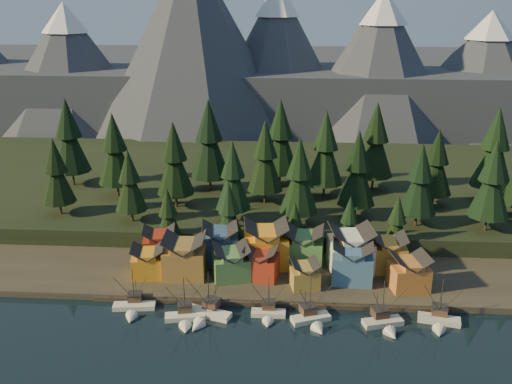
# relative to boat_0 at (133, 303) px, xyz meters

# --- Properties ---
(ground) EXTENTS (500.00, 500.00, 0.00)m
(ground) POSITION_rel_boat_0_xyz_m (30.07, -11.16, -1.93)
(ground) COLOR black
(ground) RESTS_ON ground
(shore_strip) EXTENTS (400.00, 50.00, 1.50)m
(shore_strip) POSITION_rel_boat_0_xyz_m (30.07, 28.84, -1.18)
(shore_strip) COLOR #312B24
(shore_strip) RESTS_ON ground
(hillside) EXTENTS (420.00, 100.00, 6.00)m
(hillside) POSITION_rel_boat_0_xyz_m (30.07, 78.84, 1.07)
(hillside) COLOR black
(hillside) RESTS_ON ground
(dock) EXTENTS (80.00, 4.00, 1.00)m
(dock) POSITION_rel_boat_0_xyz_m (30.07, 5.34, -1.43)
(dock) COLOR #3E342C
(dock) RESTS_ON ground
(mountain_ridge) EXTENTS (560.00, 190.00, 90.00)m
(mountain_ridge) POSITION_rel_boat_0_xyz_m (25.87, 202.43, 24.12)
(mountain_ridge) COLOR #444958
(mountain_ridge) RESTS_ON ground
(boat_0) EXTENTS (9.70, 10.39, 10.45)m
(boat_0) POSITION_rel_boat_0_xyz_m (0.00, 0.00, 0.00)
(boat_0) COLOR silver
(boat_0) RESTS_ON ground
(boat_1) EXTENTS (9.14, 9.65, 10.67)m
(boat_1) POSITION_rel_boat_0_xyz_m (12.11, -3.40, 0.14)
(boat_1) COLOR silver
(boat_1) RESTS_ON ground
(boat_2) EXTENTS (10.87, 11.29, 11.25)m
(boat_2) POSITION_rel_boat_0_xyz_m (16.28, -1.98, 0.12)
(boat_2) COLOR white
(boat_2) RESTS_ON ground
(boat_3) EXTENTS (7.61, 8.30, 9.85)m
(boat_3) POSITION_rel_boat_0_xyz_m (29.70, -0.67, 0.04)
(boat_3) COLOR beige
(boat_3) RESTS_ON ground
(boat_4) EXTENTS (9.08, 9.66, 11.15)m
(boat_4) POSITION_rel_boat_0_xyz_m (39.15, -2.33, 0.30)
(boat_4) COLOR beige
(boat_4) RESTS_ON ground
(boat_5) EXTENTS (9.14, 9.74, 11.31)m
(boat_5) POSITION_rel_boat_0_xyz_m (54.18, -2.80, 0.35)
(boat_5) COLOR beige
(boat_5) RESTS_ON ground
(boat_6) EXTENTS (9.38, 9.92, 11.14)m
(boat_6) POSITION_rel_boat_0_xyz_m (65.78, -1.09, 0.26)
(boat_6) COLOR beige
(boat_6) RESTS_ON ground
(house_front_0) EXTENTS (8.76, 8.41, 7.72)m
(house_front_0) POSITION_rel_boat_0_xyz_m (0.18, 13.69, 3.62)
(house_front_0) COLOR orange
(house_front_0) RESTS_ON shore_strip
(house_front_1) EXTENTS (10.19, 9.82, 10.14)m
(house_front_1) POSITION_rel_boat_0_xyz_m (8.93, 14.50, 4.90)
(house_front_1) COLOR olive
(house_front_1) RESTS_ON shore_strip
(house_front_2) EXTENTS (10.33, 10.38, 8.25)m
(house_front_2) POSITION_rel_boat_0_xyz_m (20.07, 14.10, 3.90)
(house_front_2) COLOR #548749
(house_front_2) RESTS_ON shore_strip
(house_front_3) EXTENTS (8.89, 8.59, 7.92)m
(house_front_3) POSITION_rel_boat_0_xyz_m (27.26, 14.64, 3.73)
(house_front_3) COLOR #9F2C18
(house_front_3) RESTS_ON shore_strip
(house_front_4) EXTENTS (7.51, 7.90, 6.45)m
(house_front_4) POSITION_rel_boat_0_xyz_m (37.55, 10.87, 2.96)
(house_front_4) COLOR #A18339
(house_front_4) RESTS_ON shore_strip
(house_front_5) EXTENTS (9.87, 9.08, 9.79)m
(house_front_5) POSITION_rel_boat_0_xyz_m (48.72, 14.50, 4.71)
(house_front_5) COLOR #3B658D
(house_front_5) RESTS_ON shore_strip
(house_front_6) EXTENTS (9.61, 9.25, 8.29)m
(house_front_6) POSITION_rel_boat_0_xyz_m (61.43, 11.79, 3.93)
(house_front_6) COLOR #BF7231
(house_front_6) RESTS_ON shore_strip
(house_back_0) EXTENTS (9.13, 8.87, 8.68)m
(house_back_0) POSITION_rel_boat_0_xyz_m (0.96, 22.30, 4.12)
(house_back_0) COLOR maroon
(house_back_0) RESTS_ON shore_strip
(house_back_1) EXTENTS (10.05, 10.14, 9.88)m
(house_back_1) POSITION_rel_boat_0_xyz_m (16.38, 22.95, 4.76)
(house_back_1) COLOR #314F74
(house_back_1) RESTS_ON shore_strip
(house_back_2) EXTENTS (11.73, 10.98, 11.27)m
(house_back_2) POSITION_rel_boat_0_xyz_m (28.05, 21.51, 5.49)
(house_back_2) COLOR orange
(house_back_2) RESTS_ON shore_strip
(house_back_3) EXTENTS (10.25, 9.30, 9.67)m
(house_back_3) POSITION_rel_boat_0_xyz_m (37.43, 22.56, 4.65)
(house_back_3) COLOR #4A8045
(house_back_3) RESTS_ON shore_strip
(house_back_4) EXTENTS (11.47, 11.12, 11.14)m
(house_back_4) POSITION_rel_boat_0_xyz_m (48.80, 20.16, 5.42)
(house_back_4) COLOR white
(house_back_4) RESTS_ON shore_strip
(house_back_5) EXTENTS (8.13, 8.23, 9.13)m
(house_back_5) POSITION_rel_boat_0_xyz_m (58.13, 20.93, 4.36)
(house_back_5) COLOR gold
(house_back_5) RESTS_ON shore_strip
(tree_hill_0) EXTENTS (9.58, 9.58, 22.33)m
(tree_hill_0) POSITION_rel_boat_0_xyz_m (-31.93, 40.84, 16.27)
(tree_hill_0) COLOR #332319
(tree_hill_0) RESTS_ON hillside
(tree_hill_1) EXTENTS (11.32, 11.32, 26.37)m
(tree_hill_1) POSITION_rel_boat_0_xyz_m (-19.93, 56.84, 18.48)
(tree_hill_1) COLOR #332319
(tree_hill_1) RESTS_ON hillside
(tree_hill_2) EXTENTS (8.85, 8.85, 20.61)m
(tree_hill_2) POSITION_rel_boat_0_xyz_m (-9.93, 36.84, 15.33)
(tree_hill_2) COLOR #332319
(tree_hill_2) RESTS_ON hillside
(tree_hill_3) EXTENTS (11.06, 11.06, 25.75)m
(tree_hill_3) POSITION_rel_boat_0_xyz_m (0.07, 48.84, 18.15)
(tree_hill_3) COLOR #332319
(tree_hill_3) RESTS_ON hillside
(tree_hill_4) EXTENTS (12.70, 12.70, 29.59)m
(tree_hill_4) POSITION_rel_boat_0_xyz_m (8.07, 63.84, 20.25)
(tree_hill_4) COLOR #332319
(tree_hill_4) RESTS_ON hillside
(tree_hill_5) EXTENTS (9.90, 9.90, 23.07)m
(tree_hill_5) POSITION_rel_boat_0_xyz_m (18.07, 38.84, 16.68)
(tree_hill_5) COLOR #332319
(tree_hill_5) RESTS_ON hillside
(tree_hill_6) EXTENTS (11.03, 11.03, 25.70)m
(tree_hill_6) POSITION_rel_boat_0_xyz_m (26.07, 53.84, 18.12)
(tree_hill_6) COLOR #332319
(tree_hill_6) RESTS_ON hillside
(tree_hill_7) EXTENTS (10.62, 10.62, 24.75)m
(tree_hill_7) POSITION_rel_boat_0_xyz_m (36.07, 36.84, 17.60)
(tree_hill_7) COLOR #332319
(tree_hill_7) RESTS_ON hillside
(tree_hill_8) EXTENTS (11.68, 11.68, 27.21)m
(tree_hill_8) POSITION_rel_boat_0_xyz_m (44.07, 60.84, 18.95)
(tree_hill_8) COLOR #332319
(tree_hill_8) RESTS_ON hillside
(tree_hill_9) EXTENTS (10.84, 10.84, 25.25)m
(tree_hill_9) POSITION_rel_boat_0_xyz_m (52.07, 43.84, 17.87)
(tree_hill_9) COLOR #332319
(tree_hill_9) RESTS_ON hillside
(tree_hill_10) EXTENTS (12.22, 12.22, 28.47)m
(tree_hill_10) POSITION_rel_boat_0_xyz_m (60.07, 68.84, 19.63)
(tree_hill_10) COLOR #332319
(tree_hill_10) RESTS_ON hillside
(tree_hill_11) EXTENTS (10.01, 10.01, 23.31)m
(tree_hill_11) POSITION_rel_boat_0_xyz_m (68.07, 38.84, 16.81)
(tree_hill_11) COLOR #332319
(tree_hill_11) RESTS_ON hillside
(tree_hill_12) EXTENTS (10.09, 10.09, 23.51)m
(tree_hill_12) POSITION_rel_boat_0_xyz_m (76.07, 54.84, 16.92)
(tree_hill_12) COLOR #332319
(tree_hill_12) RESTS_ON hillside
(tree_hill_13) EXTENTS (10.67, 10.67, 24.86)m
(tree_hill_13) POSITION_rel_boat_0_xyz_m (86.07, 36.84, 17.66)
(tree_hill_13) COLOR #332319
(tree_hill_13) RESTS_ON hillside
(tree_hill_14) EXTENTS (12.43, 12.43, 28.96)m
(tree_hill_14) POSITION_rel_boat_0_xyz_m (94.07, 60.84, 19.90)
(tree_hill_14) COLOR #332319
(tree_hill_14) RESTS_ON hillside
(tree_hill_15) EXTENTS (12.34, 12.34, 28.75)m
(tree_hill_15) POSITION_rel_boat_0_xyz_m (30.07, 70.84, 19.79)
(tree_hill_15) COLOR #332319
(tree_hill_15) RESTS_ON hillside
(tree_hill_16) EXTENTS (12.35, 12.35, 28.77)m
(tree_hill_16) POSITION_rel_boat_0_xyz_m (-37.93, 66.84, 19.80)
(tree_hill_16) COLOR #332319
(tree_hill_16) RESTS_ON hillside
(tree_shore_0) EXTENTS (7.45, 7.45, 17.35)m
(tree_shore_0) POSITION_rel_boat_0_xyz_m (2.07, 28.84, 9.05)
(tree_shore_0) COLOR #332319
(tree_shore_0) RESTS_ON shore_strip
(tree_shore_1) EXTENTS (8.29, 8.29, 19.31)m
(tree_shore_1) POSITION_rel_boat_0_xyz_m (18.07, 28.84, 10.12)
(tree_shore_1) COLOR #332319
(tree_shore_1) RESTS_ON shore_strip
(tree_shore_2) EXTENTS (6.11, 6.11, 14.23)m
(tree_shore_2) POSITION_rel_boat_0_xyz_m (35.07, 28.84, 7.34)
(tree_shore_2) COLOR #332319
(tree_shore_2) RESTS_ON shore_strip
(tree_shore_3) EXTENTS (6.91, 6.91, 16.09)m
(tree_shore_3) POSITION_rel_boat_0_xyz_m (49.07, 28.84, 8.36)
(tree_shore_3) COLOR #332319
(tree_shore_3) RESTS_ON shore_strip
(tree_shore_4) EXTENTS (7.12, 7.12, 16.59)m
(tree_shore_4) POSITION_rel_boat_0_xyz_m (61.07, 28.84, 8.63)
(tree_shore_4) COLOR #332319
(tree_shore_4) RESTS_ON shore_strip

